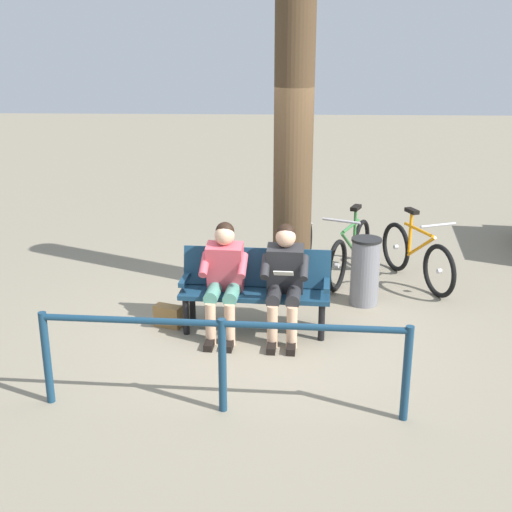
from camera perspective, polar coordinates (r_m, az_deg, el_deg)
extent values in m
plane|color=gray|center=(7.29, 1.30, -6.68)|extent=(40.00, 40.00, 0.00)
cube|color=navy|center=(7.24, -0.10, -3.19)|extent=(1.63, 0.55, 0.05)
cube|color=navy|center=(7.33, 0.06, -0.94)|extent=(1.61, 0.24, 0.42)
cube|color=navy|center=(7.15, 5.97, -2.41)|extent=(0.09, 0.40, 0.05)
cube|color=navy|center=(7.31, -6.04, -1.96)|extent=(0.09, 0.40, 0.05)
cylinder|color=black|center=(7.13, 5.54, -5.59)|extent=(0.07, 0.07, 0.40)
cylinder|color=black|center=(7.28, -5.91, -5.09)|extent=(0.07, 0.07, 0.40)
cylinder|color=black|center=(7.44, 5.58, -4.53)|extent=(0.07, 0.07, 0.40)
cylinder|color=black|center=(7.58, -5.38, -4.07)|extent=(0.07, 0.07, 0.40)
cube|color=#262628|center=(7.13, 2.49, -1.11)|extent=(0.40, 0.33, 0.55)
sphere|color=#D8A884|center=(7.00, 2.52, 1.57)|extent=(0.21, 0.21, 0.21)
sphere|color=black|center=(7.02, 2.54, 1.93)|extent=(0.20, 0.20, 0.20)
cylinder|color=#262628|center=(7.02, 3.17, -3.37)|extent=(0.18, 0.41, 0.15)
cylinder|color=#D8A884|center=(6.94, 3.04, -6.02)|extent=(0.11, 0.11, 0.45)
cube|color=black|center=(6.93, 2.97, -7.79)|extent=(0.10, 0.23, 0.07)
cylinder|color=#262628|center=(6.99, 4.07, -1.01)|extent=(0.11, 0.31, 0.23)
cylinder|color=#262628|center=(7.03, 1.54, -3.31)|extent=(0.18, 0.41, 0.15)
cylinder|color=#D8A884|center=(6.95, 1.39, -5.95)|extent=(0.11, 0.11, 0.45)
cube|color=black|center=(6.94, 1.31, -7.72)|extent=(0.10, 0.23, 0.07)
cylinder|color=#262628|center=(7.01, 0.80, -0.89)|extent=(0.11, 0.31, 0.23)
cube|color=silver|center=(6.83, 2.33, -1.47)|extent=(0.21, 0.13, 0.09)
cube|color=#D84C59|center=(7.20, -2.60, -0.92)|extent=(0.40, 0.33, 0.55)
sphere|color=#D8A884|center=(7.07, -2.67, 1.74)|extent=(0.21, 0.21, 0.21)
sphere|color=black|center=(7.09, -2.64, 2.09)|extent=(0.20, 0.20, 0.20)
cylinder|color=#4C8C7A|center=(7.07, -2.02, -3.17)|extent=(0.18, 0.41, 0.15)
cylinder|color=#D8A884|center=(6.99, -2.22, -5.79)|extent=(0.11, 0.11, 0.45)
cube|color=black|center=(6.99, -2.32, -7.54)|extent=(0.10, 0.23, 0.07)
cylinder|color=#D84C59|center=(7.04, -1.15, -0.82)|extent=(0.11, 0.31, 0.23)
cylinder|color=#4C8C7A|center=(7.10, -3.62, -3.10)|extent=(0.18, 0.41, 0.15)
cylinder|color=#D8A884|center=(7.02, -3.85, -5.71)|extent=(0.11, 0.11, 0.45)
cube|color=black|center=(7.02, -3.95, -7.45)|extent=(0.10, 0.23, 0.07)
cylinder|color=#D84C59|center=(7.10, -4.35, -0.71)|extent=(0.11, 0.31, 0.23)
cube|color=olive|center=(7.51, -7.42, -5.04)|extent=(0.33, 0.24, 0.24)
cylinder|color=#4C3823|center=(7.90, 3.17, 9.06)|extent=(0.45, 0.45, 3.62)
cylinder|color=slate|center=(8.06, 9.16, -1.40)|extent=(0.34, 0.34, 0.78)
cylinder|color=black|center=(7.93, 9.31, 1.36)|extent=(0.35, 0.35, 0.03)
torus|color=black|center=(8.49, 15.18, -1.22)|extent=(0.30, 0.64, 0.66)
cylinder|color=silver|center=(8.49, 15.18, -1.22)|extent=(0.07, 0.07, 0.06)
torus|color=black|center=(9.30, 11.70, 0.76)|extent=(0.30, 0.64, 0.66)
cylinder|color=silver|center=(9.30, 11.70, 0.76)|extent=(0.07, 0.07, 0.06)
cylinder|color=orange|center=(8.78, 13.54, 2.17)|extent=(0.27, 0.60, 0.04)
cylinder|color=orange|center=(8.77, 13.72, 0.77)|extent=(0.26, 0.57, 0.43)
cylinder|color=orange|center=(8.95, 12.88, 1.99)|extent=(0.04, 0.04, 0.55)
cube|color=black|center=(8.87, 13.01, 3.72)|extent=(0.16, 0.24, 0.05)
cylinder|color=#B2B2B7|center=(8.41, 15.11, 2.53)|extent=(0.46, 0.21, 0.03)
torus|color=black|center=(8.43, 6.83, -0.82)|extent=(0.31, 0.63, 0.66)
cylinder|color=silver|center=(8.43, 6.83, -0.82)|extent=(0.07, 0.07, 0.06)
torus|color=black|center=(9.36, 8.85, 1.05)|extent=(0.31, 0.63, 0.66)
cylinder|color=silver|center=(9.36, 8.85, 1.05)|extent=(0.07, 0.07, 0.06)
cylinder|color=#337238|center=(8.78, 8.00, 2.52)|extent=(0.28, 0.60, 0.04)
cylinder|color=#337238|center=(8.77, 7.78, 1.13)|extent=(0.27, 0.56, 0.43)
cylinder|color=#337238|center=(8.97, 8.33, 2.32)|extent=(0.04, 0.04, 0.55)
cube|color=black|center=(8.90, 8.42, 4.05)|extent=(0.17, 0.24, 0.05)
cylinder|color=#B2B2B7|center=(8.36, 7.20, 2.95)|extent=(0.45, 0.22, 0.03)
torus|color=black|center=(8.31, 2.95, -1.00)|extent=(0.20, 0.66, 0.66)
cylinder|color=silver|center=(8.31, 2.95, -1.00)|extent=(0.06, 0.07, 0.06)
torus|color=black|center=(9.26, 4.25, 1.03)|extent=(0.20, 0.66, 0.66)
cylinder|color=silver|center=(9.26, 4.25, 1.03)|extent=(0.06, 0.07, 0.06)
cylinder|color=black|center=(8.67, 3.69, 2.45)|extent=(0.17, 0.63, 0.04)
cylinder|color=black|center=(8.65, 3.56, 1.04)|extent=(0.17, 0.59, 0.43)
cylinder|color=black|center=(8.87, 3.91, 2.27)|extent=(0.04, 0.04, 0.55)
cube|color=black|center=(8.79, 3.95, 4.03)|extent=(0.14, 0.23, 0.05)
cylinder|color=#B2B2B7|center=(8.24, 3.16, 2.83)|extent=(0.48, 0.13, 0.03)
cylinder|color=navy|center=(5.76, 12.57, -9.66)|extent=(0.07, 0.07, 0.85)
cylinder|color=navy|center=(5.76, -2.85, -9.21)|extent=(0.07, 0.07, 0.85)
cylinder|color=navy|center=(6.14, -17.22, -8.21)|extent=(0.07, 0.07, 0.85)
cylinder|color=navy|center=(5.59, -2.91, -5.72)|extent=(3.05, 0.21, 0.06)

